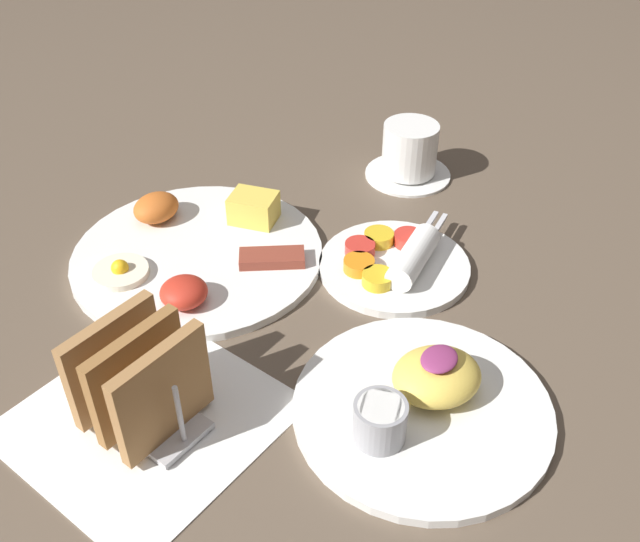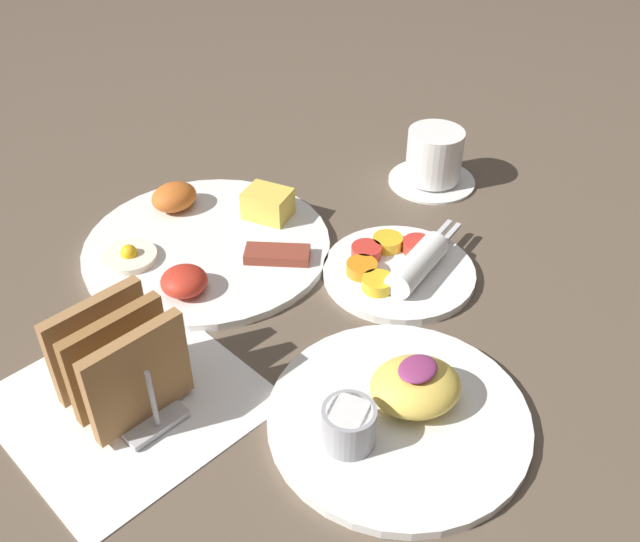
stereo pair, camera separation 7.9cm
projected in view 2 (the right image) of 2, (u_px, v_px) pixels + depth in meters
ground_plane at (312, 327)px, 0.76m from camera, size 3.00×3.00×0.00m
napkin_flat at (129, 400)px, 0.68m from camera, size 0.22×0.22×0.00m
plate_breakfast at (207, 241)px, 0.87m from camera, size 0.30×0.30×0.05m
plate_condiments at (400, 268)px, 0.82m from camera, size 0.19×0.18×0.04m
plate_foreground at (398, 410)px, 0.65m from camera, size 0.24×0.24×0.06m
toast_rack at (120, 363)px, 0.65m from camera, size 0.10×0.12×0.10m
coffee_cup at (434, 159)px, 0.97m from camera, size 0.12×0.12×0.08m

